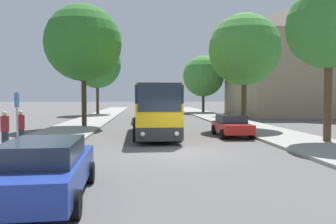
{
  "coord_description": "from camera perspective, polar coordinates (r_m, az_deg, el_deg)",
  "views": [
    {
      "loc": [
        -1.66,
        -14.59,
        2.53
      ],
      "look_at": [
        0.22,
        9.97,
        1.38
      ],
      "focal_mm": 35.0,
      "sensor_mm": 36.0,
      "label": 1
    }
  ],
  "objects": [
    {
      "name": "bus_middle",
      "position": [
        35.78,
        -3.3,
        1.39
      ],
      "size": [
        2.95,
        10.74,
        3.22
      ],
      "rotation": [
        0.0,
        0.0,
        0.01
      ],
      "color": "silver",
      "rests_on": "ground_plane"
    },
    {
      "name": "pedestrian_waiting_far",
      "position": [
        17.56,
        -24.24,
        -2.52
      ],
      "size": [
        0.36,
        0.36,
        1.71
      ],
      "rotation": [
        0.0,
        0.0,
        4.33
      ],
      "color": "#23232D",
      "rests_on": "sidewalk_left"
    },
    {
      "name": "tree_left_near",
      "position": [
        46.33,
        -12.22,
        8.07
      ],
      "size": [
        6.49,
        6.49,
        10.04
      ],
      "color": "#513D23",
      "rests_on": "sidewalk_left"
    },
    {
      "name": "parked_car_right_near",
      "position": [
        21.2,
        10.99,
        -2.25
      ],
      "size": [
        2.02,
        4.1,
        1.38
      ],
      "rotation": [
        0.0,
        0.0,
        3.13
      ],
      "color": "red",
      "rests_on": "ground_plane"
    },
    {
      "name": "sidewalk_left",
      "position": [
        15.73,
        -24.33,
        -6.53
      ],
      "size": [
        4.0,
        120.0,
        0.15
      ],
      "primitive_type": "cube",
      "color": "gray",
      "rests_on": "ground_plane"
    },
    {
      "name": "pedestrian_waiting_near",
      "position": [
        16.41,
        -26.52,
        -2.85
      ],
      "size": [
        0.36,
        0.36,
        1.74
      ],
      "rotation": [
        0.0,
        0.0,
        2.52
      ],
      "color": "#23232D",
      "rests_on": "sidewalk_left"
    },
    {
      "name": "sidewalk_right",
      "position": [
        17.15,
        26.15,
        -5.83
      ],
      "size": [
        4.0,
        120.0,
        0.15
      ],
      "primitive_type": "cube",
      "color": "gray",
      "rests_on": "ground_plane"
    },
    {
      "name": "tree_right_far",
      "position": [
        26.05,
        13.18,
        10.53
      ],
      "size": [
        5.46,
        5.46,
        8.71
      ],
      "color": "#513D23",
      "rests_on": "sidewalk_right"
    },
    {
      "name": "bus_front",
      "position": [
        21.44,
        -2.39,
        0.56
      ],
      "size": [
        2.87,
        10.33,
        3.25
      ],
      "rotation": [
        0.0,
        0.0,
        0.02
      ],
      "color": "#2D2D2D",
      "rests_on": "ground_plane"
    },
    {
      "name": "tree_left_far",
      "position": [
        27.87,
        -14.53,
        11.51
      ],
      "size": [
        6.17,
        6.17,
        9.8
      ],
      "color": "#47331E",
      "rests_on": "sidewalk_left"
    },
    {
      "name": "building_right_background",
      "position": [
        47.45,
        21.12,
        8.34
      ],
      "size": [
        15.21,
        14.56,
        14.7
      ],
      "color": "gray",
      "rests_on": "ground_plane"
    },
    {
      "name": "bus_stop_sign",
      "position": [
        15.41,
        -24.8,
        -0.46
      ],
      "size": [
        0.08,
        0.45,
        2.59
      ],
      "color": "gray",
      "rests_on": "sidewalk_left"
    },
    {
      "name": "parked_car_left_curb",
      "position": [
        8.64,
        -20.67,
        -9.2
      ],
      "size": [
        2.25,
        4.74,
        1.48
      ],
      "rotation": [
        0.0,
        0.0,
        0.05
      ],
      "color": "#233D9E",
      "rests_on": "ground_plane"
    },
    {
      "name": "tree_right_mid",
      "position": [
        19.81,
        26.3,
        13.22
      ],
      "size": [
        4.48,
        4.48,
        8.37
      ],
      "color": "#513D23",
      "rests_on": "sidewalk_right"
    },
    {
      "name": "tree_right_near",
      "position": [
        51.1,
        6.18,
        6.23
      ],
      "size": [
        6.32,
        6.32,
        8.72
      ],
      "color": "#47331E",
      "rests_on": "sidewalk_right"
    },
    {
      "name": "ground_plane",
      "position": [
        14.9,
        2.09,
        -7.09
      ],
      "size": [
        300.0,
        300.0,
        0.0
      ],
      "primitive_type": "plane",
      "color": "#565454",
      "rests_on": "ground"
    }
  ]
}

